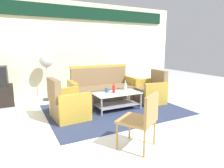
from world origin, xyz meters
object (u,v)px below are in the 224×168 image
(couch, at_px, (103,90))
(armchair_left, at_px, (68,105))
(armchair_right, at_px, (150,92))
(bottle_clear, at_px, (125,86))
(bottle_red, at_px, (114,89))
(cup, at_px, (107,90))
(wicker_chair, at_px, (143,117))
(coffee_table, at_px, (117,98))
(pedestal_fan, at_px, (46,64))

(couch, xyz_separation_m, armchair_left, (-1.17, -0.82, -0.03))
(armchair_right, xyz_separation_m, bottle_clear, (-0.74, 0.05, 0.21))
(couch, relative_size, bottle_red, 7.80)
(cup, relative_size, wicker_chair, 0.12)
(bottle_clear, bearing_deg, wicker_chair, -114.40)
(cup, bearing_deg, coffee_table, -41.08)
(armchair_left, relative_size, bottle_red, 3.64)
(wicker_chair, bearing_deg, armchair_left, 78.02)
(armchair_right, xyz_separation_m, pedestal_fan, (-2.36, 1.53, 0.73))
(couch, xyz_separation_m, bottle_red, (-0.05, -0.72, 0.18))
(cup, bearing_deg, bottle_red, -43.31)
(armchair_left, distance_m, armchair_right, 2.26)
(couch, bearing_deg, armchair_right, 151.48)
(armchair_left, distance_m, cup, 1.03)
(coffee_table, bearing_deg, couch, 90.39)
(couch, height_order, coffee_table, couch)
(pedestal_fan, bearing_deg, couch, -34.78)
(couch, distance_m, cup, 0.64)
(cup, bearing_deg, couch, 73.49)
(cup, bearing_deg, bottle_clear, 2.08)
(armchair_left, bearing_deg, armchair_right, 90.51)
(coffee_table, xyz_separation_m, bottle_red, (-0.06, 0.04, 0.23))
(bottle_red, distance_m, bottle_clear, 0.42)
(coffee_table, relative_size, bottle_red, 4.71)
(cup, height_order, wicker_chair, wicker_chair)
(armchair_left, distance_m, bottle_clear, 1.55)
(couch, distance_m, bottle_clear, 0.70)
(wicker_chair, bearing_deg, bottle_clear, 33.31)
(armchair_left, relative_size, wicker_chair, 1.01)
(coffee_table, distance_m, cup, 0.31)
(couch, height_order, wicker_chair, couch)
(armchair_left, distance_m, bottle_red, 1.15)
(pedestal_fan, relative_size, wicker_chair, 1.51)
(couch, distance_m, bottle_red, 0.75)
(coffee_table, bearing_deg, armchair_right, 6.79)
(bottle_red, xyz_separation_m, cup, (-0.13, 0.12, -0.04))
(bottle_clear, xyz_separation_m, wicker_chair, (-0.88, -1.95, -0.00))
(wicker_chair, bearing_deg, bottle_red, 42.62)
(wicker_chair, bearing_deg, couch, 45.65)
(bottle_red, xyz_separation_m, pedestal_fan, (-1.23, 1.61, 0.51))
(armchair_left, bearing_deg, couch, 120.70)
(armchair_right, xyz_separation_m, coffee_table, (-1.07, -0.13, -0.02))
(couch, xyz_separation_m, cup, (-0.18, -0.60, 0.14))
(armchair_left, xyz_separation_m, coffee_table, (1.18, 0.05, -0.02))
(couch, distance_m, armchair_right, 1.25)
(couch, bearing_deg, cup, 75.40)
(bottle_clear, bearing_deg, cup, -177.92)
(wicker_chair, bearing_deg, armchair_right, 17.19)
(bottle_red, distance_m, pedestal_fan, 2.09)
(armchair_left, relative_size, pedestal_fan, 0.67)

